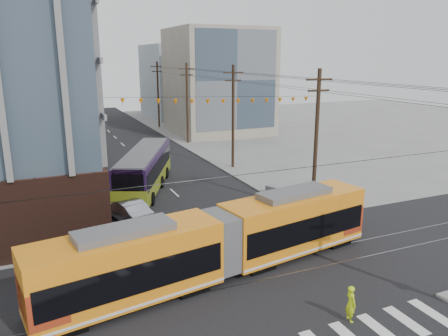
% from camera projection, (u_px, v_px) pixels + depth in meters
% --- Properties ---
extents(ground, '(160.00, 160.00, 0.00)m').
position_uv_depth(ground, '(297.00, 307.00, 21.25)').
color(ground, slate).
extents(bg_bldg_ne_near, '(14.00, 14.00, 16.00)m').
position_uv_depth(bg_bldg_ne_near, '(218.00, 82.00, 68.07)').
color(bg_bldg_ne_near, gray).
rests_on(bg_bldg_ne_near, ground).
extents(bg_bldg_nw_far, '(16.00, 18.00, 20.00)m').
position_uv_depth(bg_bldg_nw_far, '(10.00, 67.00, 77.28)').
color(bg_bldg_nw_far, gray).
rests_on(bg_bldg_nw_far, ground).
extents(bg_bldg_ne_far, '(16.00, 16.00, 14.00)m').
position_uv_depth(bg_bldg_ne_far, '(188.00, 81.00, 86.85)').
color(bg_bldg_ne_far, '#8C99A5').
rests_on(bg_bldg_ne_far, ground).
extents(utility_pole_far, '(0.30, 0.30, 11.00)m').
position_uv_depth(utility_pole_far, '(158.00, 95.00, 72.89)').
color(utility_pole_far, black).
rests_on(utility_pole_far, ground).
extents(streetcar, '(20.35, 6.14, 3.89)m').
position_uv_depth(streetcar, '(220.00, 243.00, 23.90)').
color(streetcar, orange).
rests_on(streetcar, ground).
extents(city_bus, '(8.02, 13.16, 3.73)m').
position_uv_depth(city_bus, '(145.00, 170.00, 39.58)').
color(city_bus, '#241236').
rests_on(city_bus, ground).
extents(parked_car_silver, '(2.94, 5.18, 1.61)m').
position_uv_depth(parked_car_silver, '(128.00, 210.00, 32.28)').
color(parked_car_silver, '#9CA1AF').
rests_on(parked_car_silver, ground).
extents(parked_car_white, '(3.17, 4.80, 1.29)m').
position_uv_depth(parked_car_white, '(107.00, 191.00, 37.49)').
color(parked_car_white, silver).
rests_on(parked_car_white, ground).
extents(parked_car_grey, '(3.30, 5.03, 1.29)m').
position_uv_depth(parked_car_grey, '(108.00, 182.00, 40.11)').
color(parked_car_grey, '#474955').
rests_on(parked_car_grey, ground).
extents(pedestrian, '(0.51, 0.70, 1.76)m').
position_uv_depth(pedestrian, '(351.00, 303.00, 19.95)').
color(pedestrian, '#C4EC15').
rests_on(pedestrian, ground).
extents(jersey_barrier, '(2.54, 4.23, 0.84)m').
position_uv_depth(jersey_barrier, '(287.00, 194.00, 37.21)').
color(jersey_barrier, slate).
rests_on(jersey_barrier, ground).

